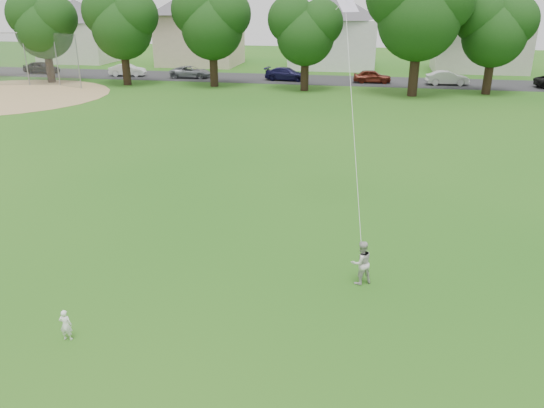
% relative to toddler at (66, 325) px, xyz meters
% --- Properties ---
extents(ground, '(160.00, 160.00, 0.00)m').
position_rel_toddler_xyz_m(ground, '(1.99, 1.98, -0.41)').
color(ground, '#1C5613').
rests_on(ground, ground).
extents(street, '(90.00, 7.00, 0.01)m').
position_rel_toddler_xyz_m(street, '(1.99, 43.98, -0.40)').
color(street, '#2D2D30').
rests_on(street, ground).
extents(toddler, '(0.32, 0.23, 0.82)m').
position_rel_toddler_xyz_m(toddler, '(0.00, 0.00, 0.00)').
color(toddler, white).
rests_on(toddler, ground).
extents(older_boy, '(0.80, 0.75, 1.31)m').
position_rel_toddler_xyz_m(older_boy, '(6.84, 4.07, 0.25)').
color(older_boy, beige).
rests_on(older_boy, ground).
extents(kite, '(1.15, 3.46, 8.89)m').
position_rel_toddler_xyz_m(kite, '(6.27, 6.94, 3.88)').
color(kite, silver).
rests_on(kite, ground).
extents(baseball_backstop, '(10.51, 3.70, 4.70)m').
position_rel_toddler_xyz_m(baseball_backstop, '(-24.70, 34.94, 1.94)').
color(baseball_backstop, gray).
rests_on(baseball_backstop, ground).
extents(tree_row, '(80.29, 9.33, 10.82)m').
position_rel_toddler_xyz_m(tree_row, '(7.39, 37.59, 5.79)').
color(tree_row, black).
rests_on(tree_row, ground).
extents(parked_cars, '(55.79, 2.32, 1.29)m').
position_rel_toddler_xyz_m(parked_cars, '(-1.60, 42.98, 0.21)').
color(parked_cars, black).
rests_on(parked_cars, ground).
extents(house_row, '(76.46, 13.96, 10.59)m').
position_rel_toddler_xyz_m(house_row, '(2.95, 53.98, 4.68)').
color(house_row, silver).
rests_on(house_row, ground).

